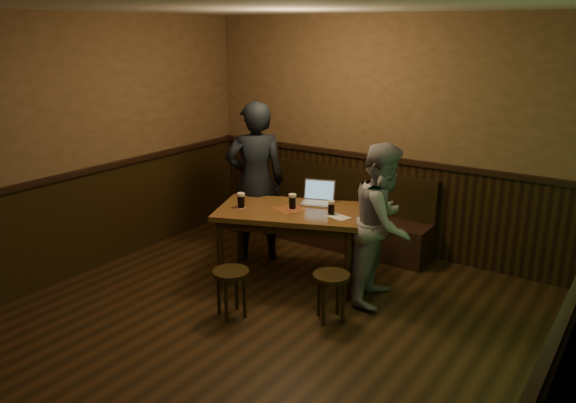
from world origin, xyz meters
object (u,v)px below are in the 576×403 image
(pint_left, at_px, (241,200))
(stool_left, at_px, (231,280))
(laptop, at_px, (318,197))
(pub_table, at_px, (290,219))
(stool_right, at_px, (331,283))
(person_grey, at_px, (383,224))
(pint_right, at_px, (331,208))
(pint_mid, at_px, (292,201))
(bench, at_px, (346,222))
(person_suit, at_px, (256,182))

(pint_left, bearing_deg, stool_left, -58.13)
(laptop, bearing_deg, pub_table, -127.82)
(stool_right, bearing_deg, person_grey, 74.26)
(pint_left, relative_size, pint_right, 1.13)
(stool_left, distance_m, pint_mid, 1.13)
(stool_left, height_order, pint_right, pint_right)
(pub_table, bearing_deg, stool_left, -112.00)
(pub_table, height_order, stool_left, pub_table)
(pub_table, bearing_deg, bench, 68.09)
(pint_mid, bearing_deg, pint_right, 8.75)
(stool_left, height_order, person_suit, person_suit)
(stool_left, distance_m, pint_left, 1.00)
(bench, bearing_deg, stool_right, -65.25)
(bench, bearing_deg, person_grey, -47.72)
(stool_right, distance_m, person_grey, 0.81)
(stool_right, distance_m, pint_right, 0.88)
(pint_mid, height_order, person_suit, person_suit)
(bench, distance_m, pint_mid, 1.35)
(bench, xyz_separation_m, pub_table, (0.00, -1.25, 0.39))
(bench, distance_m, person_suit, 1.33)
(bench, relative_size, pint_left, 13.48)
(pint_mid, relative_size, laptop, 0.40)
(pint_right, bearing_deg, pint_left, -159.20)
(bench, height_order, stool_left, bench)
(person_suit, bearing_deg, stool_left, 74.66)
(pub_table, xyz_separation_m, laptop, (0.12, 0.36, 0.17))
(pint_mid, height_order, person_grey, person_grey)
(pint_mid, bearing_deg, person_grey, 6.88)
(pint_right, bearing_deg, laptop, 140.17)
(stool_right, distance_m, pint_mid, 1.10)
(stool_right, distance_m, pint_left, 1.40)
(stool_right, bearing_deg, pint_right, 120.98)
(stool_right, xyz_separation_m, pint_right, (-0.37, 0.61, 0.51))
(stool_left, height_order, person_grey, person_grey)
(pub_table, bearing_deg, pint_mid, 42.36)
(stool_left, height_order, stool_right, same)
(pint_left, bearing_deg, pub_table, 28.66)
(pub_table, bearing_deg, person_suit, 135.05)
(stool_right, relative_size, person_grey, 0.29)
(pub_table, height_order, person_suit, person_suit)
(bench, height_order, laptop, laptop)
(pint_mid, relative_size, person_suit, 0.09)
(bench, relative_size, pub_table, 1.28)
(stool_left, relative_size, stool_right, 1.00)
(pub_table, relative_size, pint_right, 11.95)
(pint_right, distance_m, person_suit, 1.14)
(stool_left, relative_size, person_grey, 0.29)
(stool_right, bearing_deg, laptop, 128.05)
(bench, distance_m, stool_right, 1.95)
(pint_right, bearing_deg, pub_table, -168.18)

